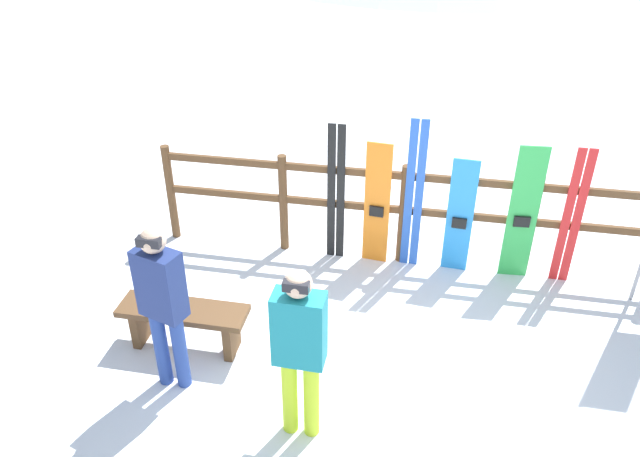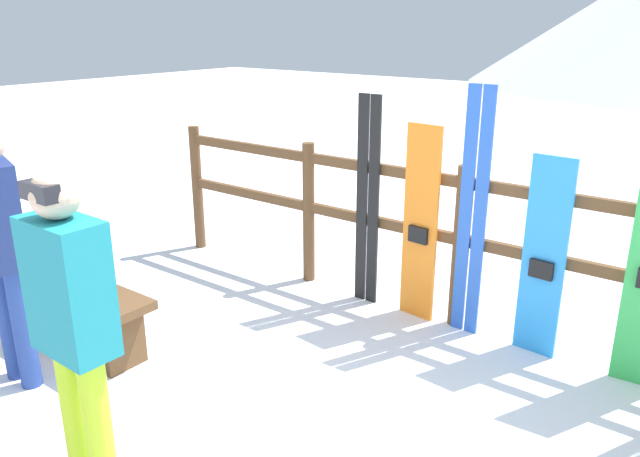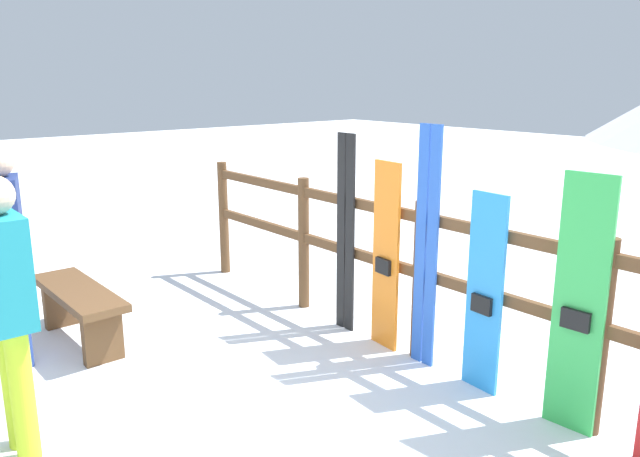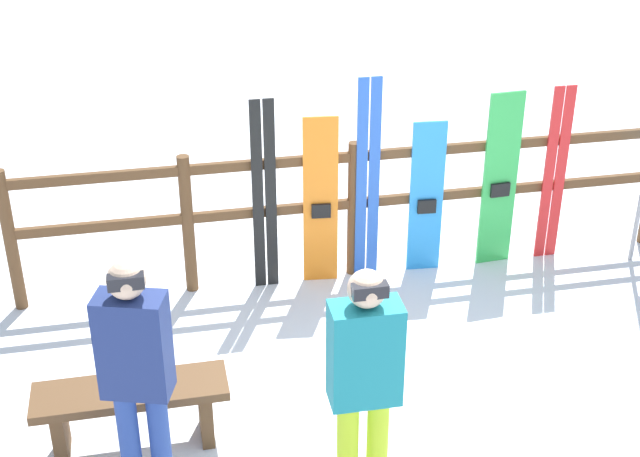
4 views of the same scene
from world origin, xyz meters
name	(u,v)px [view 2 (image 2 of 4)]	position (x,y,z in m)	size (l,w,h in m)	color
fence	(461,233)	(0.00, 2.03, 0.71)	(5.58, 0.10, 1.20)	brown
bench	(80,303)	(-1.88, 0.17, 0.33)	(1.21, 0.36, 0.45)	brown
person_navy	(1,238)	(-1.80, -0.31, 0.94)	(0.43, 0.31, 1.60)	navy
person_teal	(72,318)	(-0.59, -0.62, 0.92)	(0.39, 0.22, 1.58)	#B7D826
ski_pair_black	(368,202)	(-0.75, 1.97, 0.82)	(0.20, 0.02, 1.64)	black
snowboard_orange	(420,225)	(-0.29, 1.97, 0.73)	(0.29, 0.08, 1.46)	orange
ski_pair_blue	(473,215)	(0.10, 1.97, 0.88)	(0.19, 0.02, 1.76)	blue
snowboard_blue	(544,259)	(0.61, 1.97, 0.67)	(0.28, 0.07, 1.35)	#288CE0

